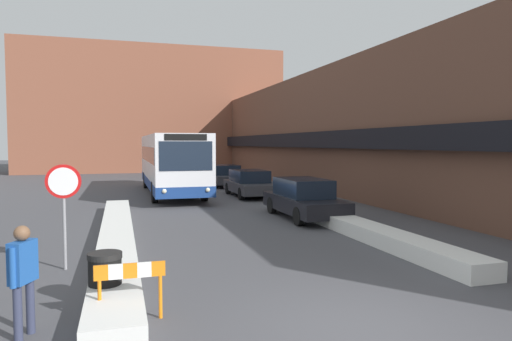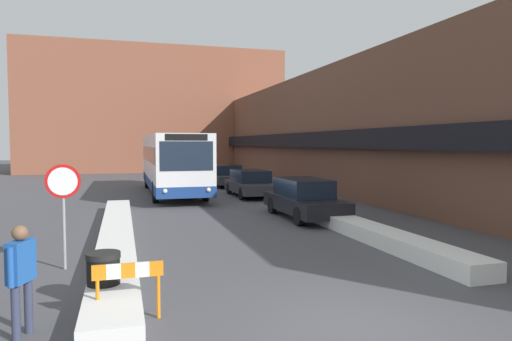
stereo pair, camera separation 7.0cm
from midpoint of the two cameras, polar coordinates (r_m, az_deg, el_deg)
The scene contains 13 objects.
ground_plane at distance 7.47m, azimuth 12.96°, elevation -19.03°, with size 160.00×160.00×0.00m, color #47474C.
building_row_right at distance 32.86m, azimuth 7.45°, elevation 4.65°, with size 5.50×60.00×7.17m.
building_backdrop_far at distance 49.39m, azimuth -12.73°, elevation 7.26°, with size 26.00×8.00×12.48m.
snow_bank_left at distance 13.55m, azimuth -17.16°, elevation -8.00°, with size 0.90×14.23×0.39m.
snow_bank_right at distance 15.75m, azimuth 10.23°, elevation -6.25°, with size 0.90×13.09×0.43m.
city_bus at distance 26.09m, azimuth -10.64°, elevation 1.01°, with size 2.68×12.20×3.29m.
parked_car_front at distance 17.46m, azimuth 5.85°, elevation -3.49°, with size 1.80×4.68×1.50m.
parked_car_middle at distance 24.52m, azimuth -0.88°, elevation -1.58°, with size 1.93×4.61×1.41m.
parked_car_back at distance 30.43m, azimuth -4.01°, elevation -0.62°, with size 1.93×4.33×1.42m.
stop_sign at distance 11.06m, azimuth -23.08°, elevation -2.66°, with size 0.76×0.08×2.38m.
pedestrian at distance 7.60m, azimuth -27.35°, elevation -11.04°, with size 0.37×0.50×1.65m.
trash_bin at distance 8.56m, azimuth -18.56°, elevation -12.78°, with size 0.59×0.59×0.95m.
construction_barricade at distance 7.72m, azimuth -15.70°, elevation -13.05°, with size 1.10×0.06×0.94m.
Camera 1 is at (-3.48, -5.98, 2.84)m, focal length 32.00 mm.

